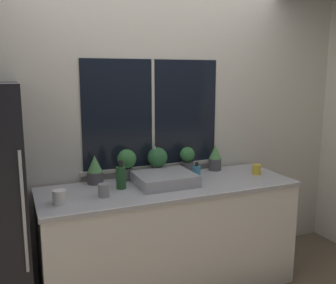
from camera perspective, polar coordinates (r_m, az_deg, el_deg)
wall_back at (r=3.29m, az=-2.53°, el=2.93°), size 8.00×0.09×2.70m
wall_right at (r=4.95m, az=16.36°, el=5.00°), size 0.06×7.00×2.70m
counter at (r=3.17m, az=0.27°, el=-14.32°), size 2.05×0.70×0.90m
sink at (r=3.02m, az=-0.53°, el=-5.61°), size 0.46×0.45×0.27m
potted_plant_far_left at (r=3.07m, az=-11.07°, el=-4.19°), size 0.13×0.13×0.23m
potted_plant_left at (r=3.13m, az=-6.29°, el=-2.97°), size 0.16×0.16×0.26m
potted_plant_center at (r=3.21m, az=-1.61°, el=-2.62°), size 0.17×0.17×0.26m
potted_plant_right at (r=3.33m, az=2.96°, el=-2.63°), size 0.13×0.13×0.24m
potted_plant_far_right at (r=3.46m, az=7.19°, el=-2.38°), size 0.11×0.11×0.23m
soap_bottle at (r=3.17m, az=4.37°, el=-4.59°), size 0.07×0.07×0.14m
bottle_tall at (r=2.92m, az=-7.16°, el=-5.30°), size 0.08×0.08×0.22m
mug_white at (r=2.68m, az=-16.23°, el=-8.06°), size 0.09×0.09×0.10m
mug_yellow at (r=3.40m, az=13.35°, el=-4.09°), size 0.08×0.08×0.09m
mug_grey at (r=2.76m, az=-9.79°, el=-7.27°), size 0.08×0.08×0.10m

